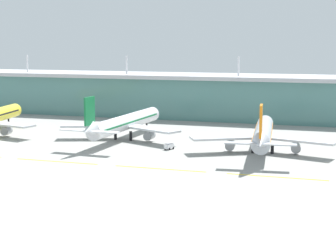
{
  "coord_description": "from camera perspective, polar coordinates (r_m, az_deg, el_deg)",
  "views": [
    {
      "loc": [
        48.13,
        -157.54,
        37.19
      ],
      "look_at": [
        -12.24,
        34.35,
        7.0
      ],
      "focal_mm": 60.59,
      "sensor_mm": 36.0,
      "label": 1
    }
  ],
  "objects": [
    {
      "name": "taxiway_stripe_mid_west",
      "position": [
        180.33,
        -11.15,
        -3.52
      ],
      "size": [
        28.0,
        0.7,
        0.04
      ],
      "primitive_type": "cube",
      "color": "yellow",
      "rests_on": "ground"
    },
    {
      "name": "airliner_far_middle",
      "position": [
        192.58,
        9.54,
        -0.77
      ],
      "size": [
        48.52,
        58.71,
        18.9
      ],
      "color": "#ADB2BC",
      "rests_on": "ground"
    },
    {
      "name": "airliner_near_middle",
      "position": [
        215.75,
        -4.39,
        0.32
      ],
      "size": [
        48.73,
        64.5,
        18.9
      ],
      "color": "silver",
      "rests_on": "ground"
    },
    {
      "name": "taxiway_stripe_mid_east",
      "position": [
        159.89,
        10.87,
        -5.06
      ],
      "size": [
        28.0,
        0.7,
        0.04
      ],
      "primitive_type": "cube",
      "color": "yellow",
      "rests_on": "ground"
    },
    {
      "name": "taxiway_stripe_centre",
      "position": [
        166.99,
        -0.82,
        -4.33
      ],
      "size": [
        28.0,
        0.7,
        0.04
      ],
      "primitive_type": "cube",
      "color": "yellow",
      "rests_on": "ground"
    },
    {
      "name": "ground_plane",
      "position": [
        168.87,
        0.47,
        -4.19
      ],
      "size": [
        600.0,
        600.0,
        0.0
      ],
      "primitive_type": "plane",
      "color": "gray"
    },
    {
      "name": "baggage_cart",
      "position": [
        196.1,
        0.12,
        -2.02
      ],
      "size": [
        2.86,
        3.96,
        2.48
      ],
      "color": "silver",
      "rests_on": "ground"
    },
    {
      "name": "terminal_building",
      "position": [
        273.83,
        7.27,
        2.93
      ],
      "size": [
        288.0,
        34.0,
        30.12
      ],
      "color": "slate",
      "rests_on": "ground"
    }
  ]
}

